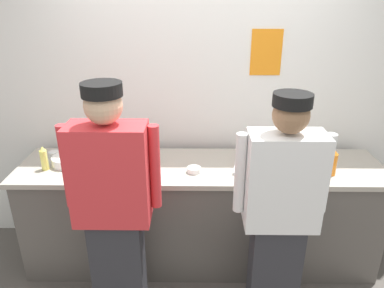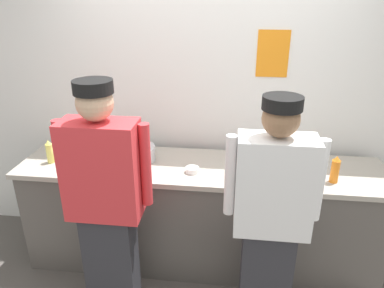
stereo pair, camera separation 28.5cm
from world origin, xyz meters
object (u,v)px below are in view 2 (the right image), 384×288
object	(u,v)px
chef_near_left	(105,201)
ramekin_red_sauce	(192,170)
squeeze_bottle_spare	(107,156)
ramekin_yellow_sauce	(62,148)
plate_stack_front	(72,155)
squeeze_bottle_secondary	(335,170)
sheet_tray	(261,170)
squeeze_bottle_primary	(50,152)
chef_center	(271,216)
ramekin_green_sauce	(311,165)
mixing_bowl_steel	(136,153)

from	to	relation	value
chef_near_left	ramekin_red_sauce	xyz separation A→B (m)	(0.52, 0.49, 0.01)
squeeze_bottle_spare	ramekin_yellow_sauce	size ratio (longest dim) A/B	2.32
plate_stack_front	squeeze_bottle_secondary	distance (m)	2.08
sheet_tray	chef_near_left	bearing A→B (deg)	-151.07
sheet_tray	squeeze_bottle_primary	xyz separation A→B (m)	(-1.70, -0.05, 0.08)
plate_stack_front	sheet_tray	world-z (taller)	plate_stack_front
chef_near_left	squeeze_bottle_spare	xyz separation A→B (m)	(-0.15, 0.50, 0.09)
chef_center	sheet_tray	xyz separation A→B (m)	(-0.03, 0.58, 0.04)
plate_stack_front	ramekin_red_sauce	world-z (taller)	plate_stack_front
chef_near_left	ramekin_yellow_sauce	distance (m)	1.02
sheet_tray	ramekin_yellow_sauce	world-z (taller)	ramekin_yellow_sauce
ramekin_yellow_sauce	squeeze_bottle_secondary	bearing A→B (deg)	-7.79
chef_center	ramekin_yellow_sauce	bearing A→B (deg)	156.20
squeeze_bottle_secondary	chef_center	bearing A→B (deg)	-135.98
chef_near_left	chef_center	bearing A→B (deg)	0.02
chef_center	ramekin_yellow_sauce	size ratio (longest dim) A/B	19.17
chef_center	ramekin_green_sauce	world-z (taller)	chef_center
mixing_bowl_steel	squeeze_bottle_primary	distance (m)	0.70
squeeze_bottle_secondary	ramekin_green_sauce	bearing A→B (deg)	119.51
squeeze_bottle_primary	squeeze_bottle_spare	xyz separation A→B (m)	(0.49, -0.03, 0.00)
chef_center	squeeze_bottle_secondary	distance (m)	0.69
ramekin_green_sauce	squeeze_bottle_secondary	bearing A→B (deg)	-60.49
chef_near_left	ramekin_green_sauce	bearing A→B (deg)	25.29
sheet_tray	ramekin_red_sauce	world-z (taller)	ramekin_red_sauce
chef_near_left	chef_center	world-z (taller)	chef_near_left
sheet_tray	squeeze_bottle_primary	bearing A→B (deg)	-178.25
mixing_bowl_steel	squeeze_bottle_secondary	bearing A→B (deg)	-7.06
chef_near_left	plate_stack_front	bearing A→B (deg)	129.16
ramekin_red_sauce	ramekin_green_sauce	distance (m)	0.95
chef_center	squeeze_bottle_spare	world-z (taller)	chef_center
squeeze_bottle_secondary	plate_stack_front	bearing A→B (deg)	175.89
squeeze_bottle_spare	ramekin_red_sauce	distance (m)	0.68
plate_stack_front	ramekin_yellow_sauce	xyz separation A→B (m)	(-0.17, 0.16, -0.01)
squeeze_bottle_primary	plate_stack_front	bearing A→B (deg)	30.99
squeeze_bottle_primary	mixing_bowl_steel	bearing A→B (deg)	10.53
chef_near_left	squeeze_bottle_primary	distance (m)	0.84
sheet_tray	squeeze_bottle_primary	size ratio (longest dim) A/B	2.09
squeeze_bottle_spare	ramekin_green_sauce	size ratio (longest dim) A/B	2.02
ramekin_red_sauce	ramekin_green_sauce	world-z (taller)	ramekin_green_sauce
squeeze_bottle_spare	ramekin_yellow_sauce	distance (m)	0.59
plate_stack_front	squeeze_bottle_spare	distance (m)	0.37
ramekin_green_sauce	sheet_tray	bearing A→B (deg)	-165.47
ramekin_yellow_sauce	mixing_bowl_steel	bearing A→B (deg)	-9.39
chef_near_left	plate_stack_front	size ratio (longest dim) A/B	7.46
mixing_bowl_steel	squeeze_bottle_secondary	xyz separation A→B (m)	(1.54, -0.19, 0.04)
chef_near_left	ramekin_yellow_sauce	bearing A→B (deg)	130.75
mixing_bowl_steel	ramekin_yellow_sauce	size ratio (longest dim) A/B	3.52
mixing_bowl_steel	squeeze_bottle_primary	bearing A→B (deg)	-169.47
squeeze_bottle_secondary	ramekin_red_sauce	bearing A→B (deg)	178.59
ramekin_red_sauce	plate_stack_front	bearing A→B (deg)	173.15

